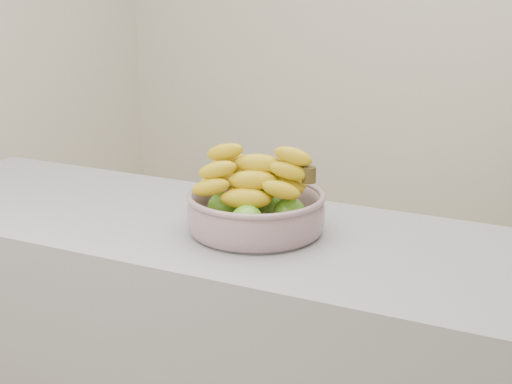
% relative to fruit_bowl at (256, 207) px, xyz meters
% --- Properties ---
extents(fruit_bowl, '(0.34, 0.34, 0.19)m').
position_rel_fruit_bowl_xyz_m(fruit_bowl, '(0.00, 0.00, 0.00)').
color(fruit_bowl, '#92A3AF').
rests_on(fruit_bowl, counter).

